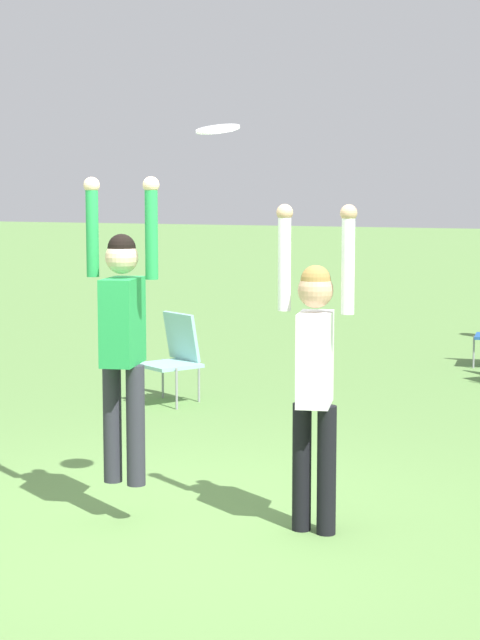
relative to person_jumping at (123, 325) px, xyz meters
The scene contains 5 objects.
ground_plane 1.32m from the person_jumping, 19.23° to the left, with size 120.00×120.00×0.00m, color #608C47.
person_jumping is the anchor object (origin of this frame).
person_defending 1.25m from the person_jumping, 18.11° to the left, with size 0.53×0.42×2.05m.
frisbee 1.37m from the person_jumping, 20.74° to the left, with size 0.27×0.27×0.08m.
camping_chair_4 4.11m from the person_jumping, 116.96° to the left, with size 0.68×0.74×0.91m.
Camera 1 is at (3.57, -5.68, 2.11)m, focal length 60.00 mm.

